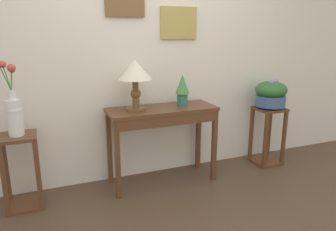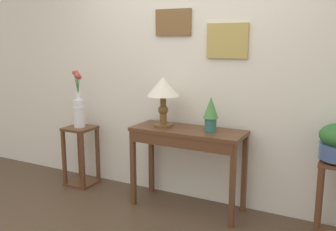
{
  "view_description": "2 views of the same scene",
  "coord_description": "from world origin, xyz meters",
  "px_view_note": "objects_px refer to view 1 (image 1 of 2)",
  "views": [
    {
      "loc": [
        -0.99,
        -1.71,
        1.54
      ],
      "look_at": [
        0.15,
        1.11,
        0.73
      ],
      "focal_mm": 34.18,
      "sensor_mm": 36.0,
      "label": 1
    },
    {
      "loc": [
        1.52,
        -1.93,
        1.6
      ],
      "look_at": [
        -0.07,
        1.1,
        0.92
      ],
      "focal_mm": 39.58,
      "sensor_mm": 36.0,
      "label": 2
    }
  ],
  "objects_px": {
    "potted_plant_on_console": "(182,88)",
    "pedestal_stand_left": "(22,171)",
    "planter_bowl_wide_right": "(271,94)",
    "console_table": "(163,120)",
    "table_lamp": "(135,74)",
    "flower_vase_tall_left": "(14,111)",
    "pedestal_stand_right": "(267,136)"
  },
  "relations": [
    {
      "from": "console_table",
      "to": "potted_plant_on_console",
      "type": "relative_size",
      "value": 3.37
    },
    {
      "from": "console_table",
      "to": "flower_vase_tall_left",
      "type": "xyz_separation_m",
      "value": [
        -1.33,
        0.02,
        0.22
      ]
    },
    {
      "from": "potted_plant_on_console",
      "to": "pedestal_stand_left",
      "type": "distance_m",
      "value": 1.68
    },
    {
      "from": "table_lamp",
      "to": "pedestal_stand_right",
      "type": "xyz_separation_m",
      "value": [
        1.59,
        -0.01,
        -0.81
      ]
    },
    {
      "from": "potted_plant_on_console",
      "to": "pedestal_stand_left",
      "type": "xyz_separation_m",
      "value": [
        -1.55,
        -0.0,
        -0.64
      ]
    },
    {
      "from": "console_table",
      "to": "table_lamp",
      "type": "relative_size",
      "value": 2.24
    },
    {
      "from": "flower_vase_tall_left",
      "to": "pedestal_stand_right",
      "type": "distance_m",
      "value": 2.71
    },
    {
      "from": "console_table",
      "to": "pedestal_stand_right",
      "type": "distance_m",
      "value": 1.37
    },
    {
      "from": "pedestal_stand_left",
      "to": "planter_bowl_wide_right",
      "type": "xyz_separation_m",
      "value": [
        2.65,
        -0.01,
        0.5
      ]
    },
    {
      "from": "console_table",
      "to": "pedestal_stand_right",
      "type": "height_order",
      "value": "console_table"
    },
    {
      "from": "flower_vase_tall_left",
      "to": "console_table",
      "type": "bearing_deg",
      "value": -1.06
    },
    {
      "from": "table_lamp",
      "to": "console_table",
      "type": "bearing_deg",
      "value": -4.96
    },
    {
      "from": "pedestal_stand_left",
      "to": "flower_vase_tall_left",
      "type": "xyz_separation_m",
      "value": [
        -0.0,
        0.0,
        0.55
      ]
    },
    {
      "from": "potted_plant_on_console",
      "to": "pedestal_stand_right",
      "type": "relative_size",
      "value": 0.47
    },
    {
      "from": "pedestal_stand_left",
      "to": "console_table",
      "type": "bearing_deg",
      "value": -1.05
    },
    {
      "from": "console_table",
      "to": "table_lamp",
      "type": "bearing_deg",
      "value": 175.04
    },
    {
      "from": "pedestal_stand_right",
      "to": "console_table",
      "type": "bearing_deg",
      "value": -179.31
    },
    {
      "from": "flower_vase_tall_left",
      "to": "planter_bowl_wide_right",
      "type": "relative_size",
      "value": 1.78
    },
    {
      "from": "console_table",
      "to": "table_lamp",
      "type": "height_order",
      "value": "table_lamp"
    },
    {
      "from": "console_table",
      "to": "pedestal_stand_left",
      "type": "relative_size",
      "value": 1.61
    },
    {
      "from": "potted_plant_on_console",
      "to": "flower_vase_tall_left",
      "type": "xyz_separation_m",
      "value": [
        -1.55,
        -0.0,
        -0.08
      ]
    },
    {
      "from": "potted_plant_on_console",
      "to": "table_lamp",
      "type": "bearing_deg",
      "value": -179.39
    },
    {
      "from": "potted_plant_on_console",
      "to": "pedestal_stand_right",
      "type": "xyz_separation_m",
      "value": [
        1.1,
        -0.01,
        -0.63
      ]
    },
    {
      "from": "table_lamp",
      "to": "pedestal_stand_left",
      "type": "bearing_deg",
      "value": 179.94
    },
    {
      "from": "flower_vase_tall_left",
      "to": "planter_bowl_wide_right",
      "type": "distance_m",
      "value": 2.65
    },
    {
      "from": "console_table",
      "to": "flower_vase_tall_left",
      "type": "height_order",
      "value": "flower_vase_tall_left"
    },
    {
      "from": "pedestal_stand_left",
      "to": "pedestal_stand_right",
      "type": "relative_size",
      "value": 0.99
    },
    {
      "from": "planter_bowl_wide_right",
      "to": "pedestal_stand_left",
      "type": "bearing_deg",
      "value": 179.82
    },
    {
      "from": "potted_plant_on_console",
      "to": "planter_bowl_wide_right",
      "type": "xyz_separation_m",
      "value": [
        1.1,
        -0.01,
        -0.13
      ]
    },
    {
      "from": "table_lamp",
      "to": "planter_bowl_wide_right",
      "type": "height_order",
      "value": "table_lamp"
    },
    {
      "from": "potted_plant_on_console",
      "to": "pedestal_stand_left",
      "type": "bearing_deg",
      "value": -179.85
    },
    {
      "from": "potted_plant_on_console",
      "to": "pedestal_stand_left",
      "type": "height_order",
      "value": "potted_plant_on_console"
    }
  ]
}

